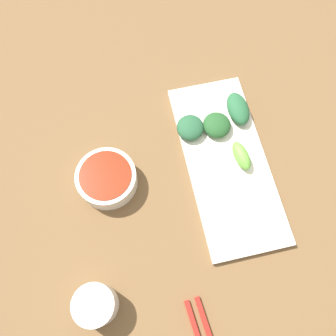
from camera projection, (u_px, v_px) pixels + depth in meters
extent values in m
cube|color=brown|center=(184.00, 174.00, 0.70)|extent=(2.10, 2.10, 0.02)
cylinder|color=silver|center=(107.00, 179.00, 0.66)|extent=(0.11, 0.11, 0.04)
cylinder|color=maroon|center=(106.00, 178.00, 0.65)|extent=(0.10, 0.10, 0.03)
cube|color=silver|center=(227.00, 164.00, 0.69)|extent=(0.15, 0.36, 0.01)
ellipsoid|color=#255A34|center=(238.00, 109.00, 0.71)|extent=(0.04, 0.08, 0.03)
ellipsoid|color=#65AF3D|center=(241.00, 155.00, 0.67)|extent=(0.04, 0.06, 0.03)
ellipsoid|color=#224F24|center=(217.00, 125.00, 0.70)|extent=(0.06, 0.06, 0.03)
ellipsoid|color=#245433|center=(190.00, 128.00, 0.69)|extent=(0.07, 0.07, 0.03)
cylinder|color=silver|center=(96.00, 305.00, 0.57)|extent=(0.07, 0.07, 0.06)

